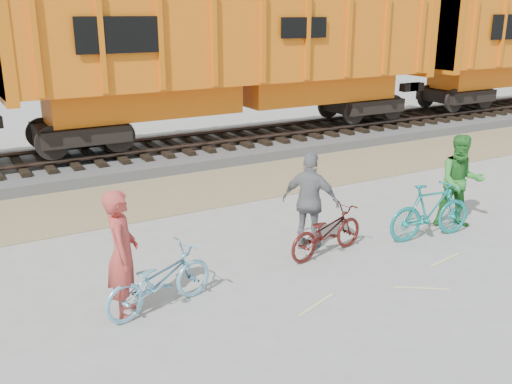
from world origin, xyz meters
TOP-DOWN VIEW (x-y plane):
  - ground at (0.00, 0.00)m, footprint 120.00×120.00m
  - gravel_strip at (0.00, 5.50)m, footprint 120.00×3.00m
  - ballast_bed at (0.00, 9.00)m, footprint 120.00×4.00m
  - track at (0.00, 9.00)m, footprint 120.00×2.60m
  - hopper_car_center at (2.84, 9.00)m, footprint 14.00×3.13m
  - bicycle_blue at (-3.12, 0.28)m, footprint 1.93×1.03m
  - bicycle_teal at (2.52, 0.33)m, footprint 1.94×0.75m
  - bicycle_maroon at (0.26, 0.68)m, footprint 1.82×0.89m
  - person_solo at (-3.62, 0.38)m, footprint 0.67×0.82m
  - person_man at (3.52, 0.53)m, footprint 1.19×1.12m
  - person_woman at (0.16, 1.08)m, footprint 1.03×1.15m

SIDE VIEW (x-z plane):
  - ground at x=0.00m, z-range 0.00..0.00m
  - gravel_strip at x=0.00m, z-range 0.00..0.02m
  - ballast_bed at x=0.00m, z-range 0.00..0.30m
  - bicycle_maroon at x=0.26m, z-range 0.00..0.92m
  - track at x=0.00m, z-range 0.35..0.59m
  - bicycle_blue at x=-3.12m, z-range 0.00..0.96m
  - bicycle_teal at x=2.52m, z-range 0.00..1.13m
  - person_woman at x=0.16m, z-range 0.00..1.87m
  - person_solo at x=-3.62m, z-range 0.00..1.94m
  - person_man at x=3.52m, z-range 0.00..1.94m
  - hopper_car_center at x=2.84m, z-range 0.68..5.33m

